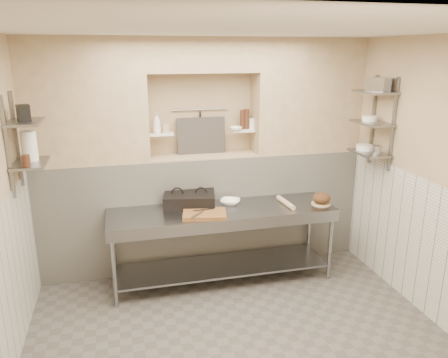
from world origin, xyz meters
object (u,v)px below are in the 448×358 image
object	(u,v)px
cutting_board	(205,214)
rolling_pin	(286,203)
bottle_soap	(157,123)
mixing_bowl	(230,202)
bread_loaf	(321,198)
jug_left	(29,146)
panini_press	(189,200)
prep_table	(223,230)
bowl_alcove	(236,129)

from	to	relation	value
cutting_board	rolling_pin	bearing A→B (deg)	6.75
bottle_soap	mixing_bowl	bearing A→B (deg)	-26.92
mixing_bowl	bread_loaf	bearing A→B (deg)	-13.99
cutting_board	jug_left	size ratio (longest dim) A/B	1.63
panini_press	bread_loaf	world-z (taller)	panini_press
jug_left	prep_table	bearing A→B (deg)	2.28
bowl_alcove	jug_left	xyz separation A→B (m)	(-2.24, -0.58, 0.02)
cutting_board	prep_table	bearing A→B (deg)	30.66
bread_loaf	panini_press	bearing A→B (deg)	168.49
mixing_bowl	bottle_soap	size ratio (longest dim) A/B	0.95
panini_press	mixing_bowl	distance (m)	0.48
panini_press	cutting_board	distance (m)	0.37
prep_table	cutting_board	xyz separation A→B (m)	(-0.24, -0.14, 0.28)
mixing_bowl	rolling_pin	size ratio (longest dim) A/B	0.58
jug_left	bottle_soap	bearing A→B (deg)	26.37
rolling_pin	bottle_soap	distance (m)	1.78
bottle_soap	prep_table	bearing A→B (deg)	-40.65
mixing_bowl	bottle_soap	xyz separation A→B (m)	(-0.79, 0.40, 0.91)
mixing_bowl	jug_left	distance (m)	2.25
bowl_alcove	bottle_soap	bearing A→B (deg)	176.64
mixing_bowl	prep_table	bearing A→B (deg)	-129.33
rolling_pin	bottle_soap	xyz separation A→B (m)	(-1.41, 0.59, 0.90)
mixing_bowl	jug_left	size ratio (longest dim) A/B	0.79
bottle_soap	bowl_alcove	xyz separation A→B (m)	(0.94, -0.06, -0.10)
panini_press	rolling_pin	world-z (taller)	panini_press
panini_press	bowl_alcove	distance (m)	1.03
rolling_pin	cutting_board	bearing A→B (deg)	-173.25
panini_press	bread_loaf	bearing A→B (deg)	-0.65
prep_table	bottle_soap	world-z (taller)	bottle_soap
prep_table	bottle_soap	bearing A→B (deg)	139.35
prep_table	bowl_alcove	xyz separation A→B (m)	(0.29, 0.51, 1.09)
mixing_bowl	jug_left	xyz separation A→B (m)	(-2.08, -0.24, 0.83)
bowl_alcove	jug_left	size ratio (longest dim) A/B	0.52
cutting_board	bowl_alcove	world-z (taller)	bowl_alcove
panini_press	rolling_pin	bearing A→B (deg)	-1.23
bread_loaf	bottle_soap	distance (m)	2.13
bread_loaf	prep_table	bearing A→B (deg)	175.26
prep_table	bread_loaf	bearing A→B (deg)	-4.74
prep_table	jug_left	size ratio (longest dim) A/B	8.95
bread_loaf	bottle_soap	world-z (taller)	bottle_soap
panini_press	prep_table	bearing A→B (deg)	-20.72
panini_press	jug_left	bearing A→B (deg)	-158.86
cutting_board	bread_loaf	size ratio (longest dim) A/B	2.26
cutting_board	bowl_alcove	bearing A→B (deg)	50.83
rolling_pin	bowl_alcove	world-z (taller)	bowl_alcove
prep_table	mixing_bowl	xyz separation A→B (m)	(0.13, 0.16, 0.29)
panini_press	jug_left	size ratio (longest dim) A/B	2.24
bread_loaf	rolling_pin	bearing A→B (deg)	170.04
prep_table	mixing_bowl	distance (m)	0.35
panini_press	bottle_soap	xyz separation A→B (m)	(-0.31, 0.35, 0.85)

